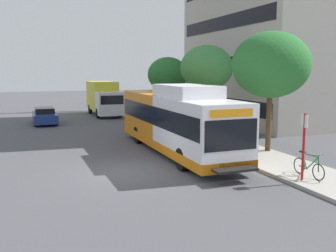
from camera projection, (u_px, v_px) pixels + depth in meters
name	position (u px, v px, depth m)	size (l,w,h in m)	color
ground_plane	(92.00, 141.00, 23.79)	(120.00, 120.00, 0.00)	#4C4C51
sidewalk_curb	(207.00, 138.00, 24.42)	(3.00, 56.00, 0.14)	#A8A399
transit_bus	(176.00, 121.00, 20.17)	(2.58, 12.25, 3.65)	white
bus_stop_sign_pole	(304.00, 142.00, 14.61)	(0.10, 0.36, 2.60)	red
bicycle_parked	(309.00, 167.00, 15.18)	(0.52, 1.76, 1.02)	black
street_tree_near_stop	(271.00, 65.00, 19.57)	(4.01, 4.01, 6.21)	#4C3823
street_tree_mid_block	(207.00, 68.00, 26.04)	(3.60, 3.60, 5.93)	#4C3823
street_tree_far_block	(168.00, 75.00, 33.44)	(3.55, 3.55, 5.37)	#4C3823
parked_car_far_lane	(45.00, 116.00, 31.30)	(1.80, 4.50, 1.33)	navy
box_truck_background	(104.00, 97.00, 37.17)	(2.32, 7.01, 3.25)	silver
lattice_comm_tower	(218.00, 20.00, 43.50)	(1.10, 1.10, 30.05)	#B7B7BC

